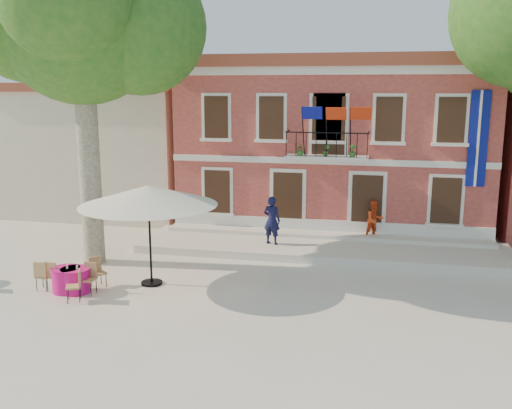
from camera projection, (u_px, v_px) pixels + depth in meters
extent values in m
plane|color=beige|center=(244.00, 286.00, 18.09)|extent=(90.00, 90.00, 0.00)
cube|color=#C85748|center=(336.00, 146.00, 26.53)|extent=(13.00, 8.00, 7.00)
cube|color=brown|center=(338.00, 64.00, 25.78)|extent=(13.50, 8.50, 0.50)
cube|color=silver|center=(330.00, 70.00, 22.08)|extent=(13.30, 0.35, 0.35)
cube|color=silver|center=(327.00, 158.00, 22.28)|extent=(3.20, 0.90, 0.15)
cube|color=black|center=(326.00, 133.00, 21.69)|extent=(3.20, 0.04, 0.04)
cube|color=navy|center=(478.00, 139.00, 21.32)|extent=(0.70, 0.05, 3.60)
cube|color=navy|center=(302.00, 113.00, 21.39)|extent=(0.76, 0.27, 0.47)
cube|color=#BA290C|center=(326.00, 113.00, 21.21)|extent=(0.76, 0.29, 0.47)
cube|color=#BA290C|center=(351.00, 113.00, 21.02)|extent=(0.76, 0.27, 0.47)
imported|color=#26591E|center=(301.00, 150.00, 22.14)|extent=(0.43, 0.37, 0.48)
imported|color=#26591E|center=(326.00, 150.00, 21.93)|extent=(0.26, 0.21, 0.48)
imported|color=#26591E|center=(353.00, 151.00, 21.72)|extent=(0.27, 0.27, 0.48)
cube|color=beige|center=(118.00, 149.00, 30.00)|extent=(9.00, 9.00, 6.00)
cube|color=brown|center=(115.00, 87.00, 29.35)|extent=(9.40, 9.40, 0.40)
cube|color=silver|center=(322.00, 248.00, 21.85)|extent=(14.00, 3.40, 0.30)
cylinder|color=#A59E84|center=(89.00, 162.00, 19.89)|extent=(0.75, 0.75, 7.25)
sphere|color=#1F5319|center=(81.00, 17.00, 18.91)|extent=(5.80, 5.80, 5.80)
cylinder|color=black|center=(152.00, 283.00, 18.30)|extent=(0.68, 0.68, 0.08)
cylinder|color=black|center=(150.00, 241.00, 18.02)|extent=(0.07, 0.07, 2.84)
cone|color=silver|center=(148.00, 195.00, 17.72)|extent=(4.32, 4.32, 0.63)
imported|color=#101236|center=(272.00, 220.00, 21.71)|extent=(0.76, 0.59, 1.86)
imported|color=red|center=(374.00, 220.00, 22.44)|extent=(0.95, 0.89, 1.55)
cylinder|color=#C11267|center=(66.00, 280.00, 17.54)|extent=(0.84, 0.84, 0.75)
cylinder|color=#C11267|center=(65.00, 268.00, 17.47)|extent=(0.90, 0.90, 0.02)
cube|color=tan|center=(88.00, 279.00, 17.36)|extent=(0.42, 0.42, 0.95)
cube|color=tan|center=(44.00, 275.00, 17.69)|extent=(0.42, 0.42, 0.95)
cylinder|color=#C11267|center=(76.00, 281.00, 17.48)|extent=(0.84, 0.84, 0.75)
cylinder|color=#C11267|center=(75.00, 269.00, 17.40)|extent=(0.90, 0.90, 0.02)
cube|color=tan|center=(98.00, 272.00, 17.95)|extent=(0.59, 0.59, 0.95)
cube|color=tan|center=(55.00, 275.00, 17.69)|extent=(0.46, 0.46, 0.95)
cube|color=tan|center=(73.00, 286.00, 16.74)|extent=(0.56, 0.56, 0.95)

